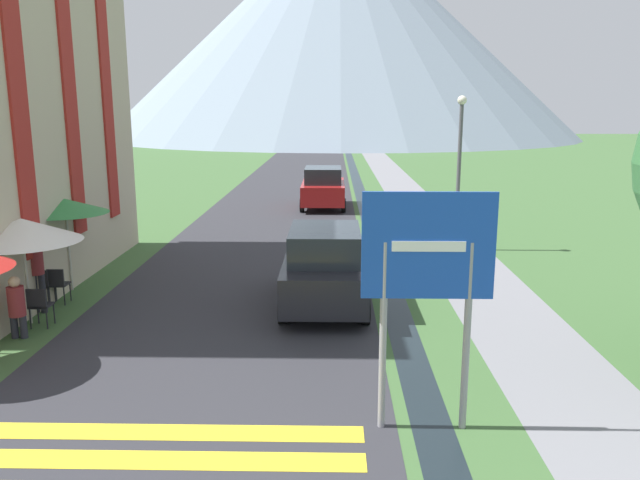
% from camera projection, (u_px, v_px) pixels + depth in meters
% --- Properties ---
extents(ground_plane, '(160.00, 160.00, 0.00)m').
position_uv_depth(ground_plane, '(339.00, 225.00, 23.89)').
color(ground_plane, '#3D6033').
extents(road, '(6.40, 60.00, 0.01)m').
position_uv_depth(road, '(291.00, 190.00, 33.72)').
color(road, '#2D2D33').
rests_on(road, ground_plane).
extents(footpath, '(2.20, 60.00, 0.01)m').
position_uv_depth(footpath, '(404.00, 190.00, 33.59)').
color(footpath, slate).
rests_on(footpath, ground_plane).
extents(drainage_channel, '(0.60, 60.00, 0.00)m').
position_uv_depth(drainage_channel, '(360.00, 190.00, 33.64)').
color(drainage_channel, black).
rests_on(drainage_channel, ground_plane).
extents(crosswalk_marking, '(5.44, 1.84, 0.01)m').
position_uv_depth(crosswalk_marking, '(155.00, 460.00, 8.01)').
color(crosswalk_marking, yellow).
rests_on(crosswalk_marking, ground_plane).
extents(mountain_distant, '(67.24, 67.24, 31.26)m').
position_uv_depth(mountain_distant, '(339.00, 26.00, 89.11)').
color(mountain_distant, gray).
rests_on(mountain_distant, ground_plane).
extents(road_sign, '(1.78, 0.11, 3.37)m').
position_uv_depth(road_sign, '(427.00, 273.00, 8.36)').
color(road_sign, gray).
rests_on(road_sign, ground_plane).
extents(parked_car_near, '(1.91, 4.00, 1.82)m').
position_uv_depth(parked_car_near, '(325.00, 267.00, 14.04)').
color(parked_car_near, black).
rests_on(parked_car_near, ground_plane).
extents(parked_car_far, '(1.96, 3.91, 1.82)m').
position_uv_depth(parked_car_far, '(323.00, 188.00, 27.65)').
color(parked_car_far, '#A31919').
rests_on(parked_car_far, ground_plane).
extents(cafe_chair_far_right, '(0.40, 0.40, 0.85)m').
position_uv_depth(cafe_chair_far_right, '(57.00, 283.00, 14.23)').
color(cafe_chair_far_right, '#232328').
rests_on(cafe_chair_far_right, ground_plane).
extents(cafe_chair_middle, '(0.40, 0.40, 0.85)m').
position_uv_depth(cafe_chair_middle, '(39.00, 304.00, 12.72)').
color(cafe_chair_middle, '#232328').
rests_on(cafe_chair_middle, ground_plane).
extents(cafe_chair_far_left, '(0.40, 0.40, 0.85)m').
position_uv_depth(cafe_chair_far_left, '(42.00, 284.00, 14.15)').
color(cafe_chair_far_left, '#232328').
rests_on(cafe_chair_far_left, ground_plane).
extents(cafe_umbrella_middle_white, '(2.36, 2.36, 2.24)m').
position_uv_depth(cafe_umbrella_middle_white, '(22.00, 230.00, 12.66)').
color(cafe_umbrella_middle_white, '#B7B2A8').
rests_on(cafe_umbrella_middle_white, ground_plane).
extents(cafe_umbrella_rear_green, '(2.04, 2.04, 2.28)m').
position_uv_depth(cafe_umbrella_rear_green, '(65.00, 206.00, 14.99)').
color(cafe_umbrella_rear_green, '#B7B2A8').
rests_on(cafe_umbrella_rear_green, ground_plane).
extents(person_seated_near, '(0.32, 0.32, 1.26)m').
position_uv_depth(person_seated_near, '(17.00, 304.00, 12.10)').
color(person_seated_near, '#282833').
rests_on(person_seated_near, ground_plane).
extents(person_standing_terrace, '(0.32, 0.32, 1.76)m').
position_uv_depth(person_standing_terrace, '(36.00, 268.00, 13.54)').
color(person_standing_terrace, '#282833').
rests_on(person_standing_terrace, ground_plane).
extents(streetlamp, '(0.28, 0.28, 4.77)m').
position_uv_depth(streetlamp, '(459.00, 159.00, 19.14)').
color(streetlamp, '#515156').
rests_on(streetlamp, ground_plane).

